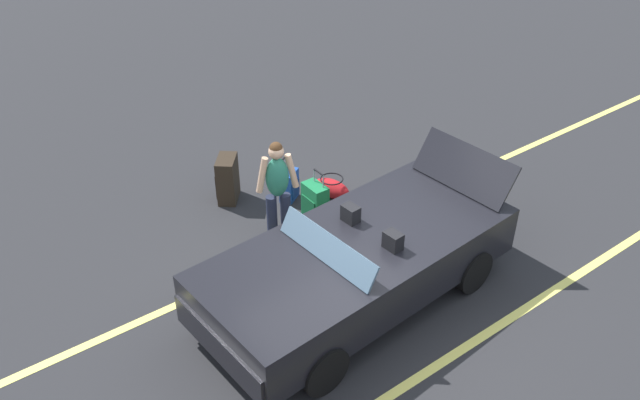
% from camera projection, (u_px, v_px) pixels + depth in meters
% --- Properties ---
extents(ground_plane, '(80.00, 80.00, 0.00)m').
position_uv_depth(ground_plane, '(356.00, 298.00, 8.23)').
color(ground_plane, '#28282B').
extents(lot_line_near, '(18.00, 0.12, 0.01)m').
position_uv_depth(lot_line_near, '(300.00, 250.00, 9.08)').
color(lot_line_near, '#EAE066').
rests_on(lot_line_near, ground_plane).
extents(lot_line_mid, '(18.00, 0.12, 0.01)m').
position_uv_depth(lot_line_mid, '(435.00, 367.00, 7.27)').
color(lot_line_mid, '#EAE066').
rests_on(lot_line_mid, ground_plane).
extents(convertible_car, '(4.32, 2.05, 1.50)m').
position_uv_depth(convertible_car, '(346.00, 269.00, 7.80)').
color(convertible_car, black).
rests_on(convertible_car, ground_plane).
extents(suitcase_large_black, '(0.52, 0.55, 0.74)m').
position_uv_depth(suitcase_large_black, '(227.00, 179.00, 9.98)').
color(suitcase_large_black, '#2D2319').
rests_on(suitcase_large_black, ground_plane).
extents(suitcase_medium_bright, '(0.26, 0.40, 0.84)m').
position_uv_depth(suitcase_medium_bright, '(315.00, 203.00, 9.53)').
color(suitcase_medium_bright, '#19723F').
rests_on(suitcase_medium_bright, ground_plane).
extents(suitcase_small_carryon, '(0.39, 0.35, 0.76)m').
position_uv_depth(suitcase_small_carryon, '(289.00, 185.00, 10.05)').
color(suitcase_small_carryon, '#1E479E').
rests_on(suitcase_small_carryon, ground_plane).
extents(duffel_bag, '(0.49, 0.70, 0.34)m').
position_uv_depth(duffel_bag, '(332.00, 188.00, 10.16)').
color(duffel_bag, red).
rests_on(duffel_bag, ground_plane).
extents(traveler_person, '(0.59, 0.32, 1.65)m').
position_uv_depth(traveler_person, '(278.00, 189.00, 8.70)').
color(traveler_person, '#1E2338').
rests_on(traveler_person, ground_plane).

